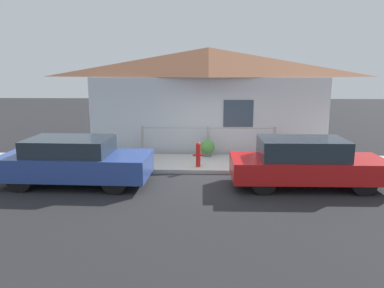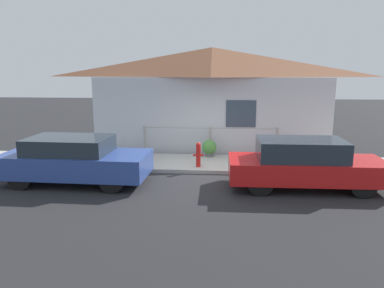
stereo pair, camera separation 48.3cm
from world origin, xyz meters
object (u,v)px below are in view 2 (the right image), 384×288
object	(u,v)px
fire_hydrant	(198,154)
car_left	(75,160)
car_right	(304,164)
potted_plant_near_hydrant	(209,148)

from	to	relation	value
fire_hydrant	car_left	bearing A→B (deg)	-155.11
car_right	fire_hydrant	xyz separation A→B (m)	(-3.01, 1.61, -0.15)
fire_hydrant	potted_plant_near_hydrant	distance (m)	1.50
car_left	fire_hydrant	size ratio (longest dim) A/B	5.20
car_left	potted_plant_near_hydrant	distance (m)	4.87
fire_hydrant	potted_plant_near_hydrant	size ratio (longest dim) A/B	1.33
car_left	potted_plant_near_hydrant	world-z (taller)	car_left
car_right	potted_plant_near_hydrant	bearing A→B (deg)	130.80
car_right	potted_plant_near_hydrant	size ratio (longest dim) A/B	6.93
car_left	fire_hydrant	world-z (taller)	car_left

